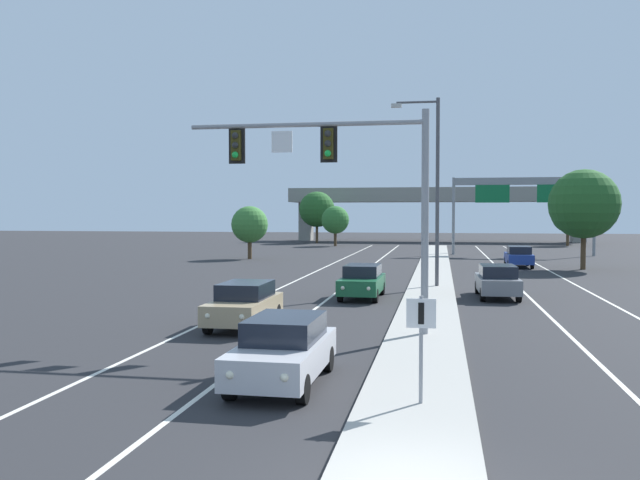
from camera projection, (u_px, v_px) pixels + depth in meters
median_island at (428, 311)px, 27.16m from camera, size 2.40×110.00×0.15m
lane_stripe_oncoming_center at (339, 291)px, 34.87m from camera, size 0.14×100.00×0.01m
lane_stripe_receding_center at (527, 295)px, 33.21m from camera, size 0.14×100.00×0.01m
edge_stripe_left at (277, 290)px, 35.46m from camera, size 0.14×100.00×0.01m
edge_stripe_right at (597, 296)px, 32.62m from camera, size 0.14×100.00×0.01m
overhead_signal_mast at (346, 173)px, 21.92m from camera, size 7.95×0.44×7.20m
median_sign_post at (421, 333)px, 13.68m from camera, size 0.60×0.10×2.20m
street_lamp_median at (433, 180)px, 35.79m from camera, size 2.58×0.28×10.00m
car_oncoming_silver at (284, 349)px, 15.84m from camera, size 1.86×4.49×1.58m
car_oncoming_tan at (244, 304)px, 23.77m from camera, size 1.83×4.47×1.58m
car_oncoming_green at (362, 281)px, 31.86m from camera, size 1.87×4.49×1.58m
car_receding_grey at (497, 281)px, 31.96m from camera, size 1.90×4.50×1.58m
car_receding_blue at (519, 256)px, 50.14m from camera, size 1.86×4.49×1.58m
highway_sign_gantry at (523, 191)px, 64.12m from camera, size 13.28×0.42×7.50m
overpass_bridge at (438, 201)px, 95.99m from camera, size 42.40×6.40×7.65m
tree_far_left_a at (317, 209)px, 90.82m from camera, size 4.82×4.82×6.97m
tree_far_left_b at (250, 225)px, 59.07m from camera, size 3.22×3.22×4.66m
tree_far_left_c at (335, 220)px, 82.29m from camera, size 3.40×3.40×4.93m
tree_far_right_c at (584, 204)px, 47.93m from camera, size 4.96×4.96×7.18m
tree_far_right_a at (568, 217)px, 82.91m from camera, size 3.82×3.82×5.53m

